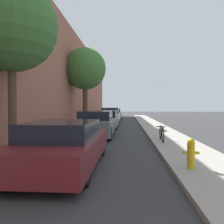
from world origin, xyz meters
TOP-DOWN VIEW (x-y plane):
  - ground_plane at (0.00, 16.00)m, footprint 120.00×120.00m
  - sidewalk_left at (-2.90, 16.00)m, footprint 2.00×52.00m
  - sidewalk_right at (2.90, 16.00)m, footprint 2.00×52.00m
  - building_facade_left at (-4.25, 16.00)m, footprint 0.70×52.00m
  - parked_car_maroon at (-0.92, 7.00)m, footprint 1.89×4.68m
  - parked_car_grey at (-0.88, 13.01)m, footprint 1.83×4.16m
  - parked_car_champagne at (-0.86, 18.11)m, footprint 1.81×4.39m
  - parked_car_white at (-0.96, 23.98)m, footprint 1.84×4.70m
  - parked_car_teal at (-0.88, 29.30)m, footprint 1.69×4.66m
  - street_tree_near at (-3.35, 8.82)m, footprint 3.29×3.29m
  - street_tree_far at (-2.71, 19.31)m, footprint 3.43×3.43m
  - fire_hydrant at (2.37, 6.61)m, footprint 0.39×0.18m
  - bicycle at (2.30, 10.97)m, footprint 0.44×1.66m

SIDE VIEW (x-z plane):
  - ground_plane at x=0.00m, z-range 0.00..0.00m
  - sidewalk_left at x=-2.90m, z-range 0.00..0.12m
  - sidewalk_right at x=2.90m, z-range 0.00..0.12m
  - bicycle at x=2.30m, z-range 0.13..0.81m
  - fire_hydrant at x=2.37m, z-range 0.13..0.88m
  - parked_car_maroon at x=-0.92m, z-range -0.01..1.24m
  - parked_car_champagne at x=-0.86m, z-range -0.03..1.35m
  - parked_car_teal at x=-0.88m, z-range -0.03..1.36m
  - parked_car_grey at x=-0.88m, z-range -0.02..1.39m
  - parked_car_white at x=-0.96m, z-range -0.04..1.50m
  - building_facade_left at x=-4.25m, z-range 0.00..8.32m
  - street_tree_near at x=-3.35m, z-range 1.49..7.58m
  - street_tree_far at x=-2.71m, z-range 1.55..7.92m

